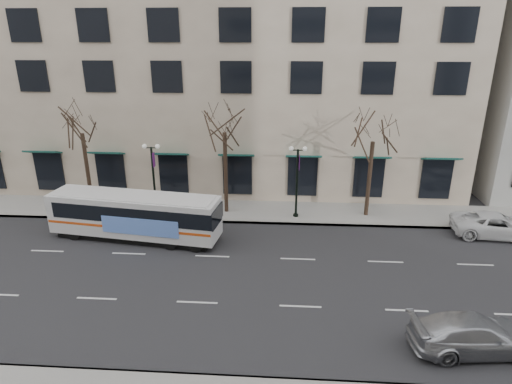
# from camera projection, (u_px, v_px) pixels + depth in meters

# --- Properties ---
(ground) EXTENTS (160.00, 160.00, 0.00)m
(ground) POSITION_uv_depth(u_px,v_px,m) (205.00, 277.00, 22.89)
(ground) COLOR black
(ground) RESTS_ON ground
(sidewalk_far) EXTENTS (80.00, 4.00, 0.15)m
(sidewalk_far) POSITION_uv_depth(u_px,v_px,m) (295.00, 213.00, 30.98)
(sidewalk_far) COLOR gray
(sidewalk_far) RESTS_ON ground
(building_hotel) EXTENTS (40.00, 20.00, 24.00)m
(building_hotel) POSITION_uv_depth(u_px,v_px,m) (219.00, 37.00, 38.50)
(building_hotel) COLOR tan
(building_hotel) RESTS_ON ground
(tree_far_left) EXTENTS (3.60, 3.60, 8.34)m
(tree_far_left) POSITION_uv_depth(u_px,v_px,m) (80.00, 120.00, 29.41)
(tree_far_left) COLOR black
(tree_far_left) RESTS_ON ground
(tree_far_mid) EXTENTS (3.60, 3.60, 8.55)m
(tree_far_mid) POSITION_uv_depth(u_px,v_px,m) (224.00, 118.00, 28.73)
(tree_far_mid) COLOR black
(tree_far_mid) RESTS_ON ground
(tree_far_right) EXTENTS (3.60, 3.60, 8.06)m
(tree_far_right) POSITION_uv_depth(u_px,v_px,m) (374.00, 128.00, 28.29)
(tree_far_right) COLOR black
(tree_far_right) RESTS_ON ground
(lamp_post_left) EXTENTS (1.22, 0.45, 5.21)m
(lamp_post_left) POSITION_uv_depth(u_px,v_px,m) (154.00, 176.00, 29.85)
(lamp_post_left) COLOR black
(lamp_post_left) RESTS_ON ground
(lamp_post_right) EXTENTS (1.22, 0.45, 5.21)m
(lamp_post_right) POSITION_uv_depth(u_px,v_px,m) (297.00, 179.00, 29.24)
(lamp_post_right) COLOR black
(lamp_post_right) RESTS_ON ground
(city_bus) EXTENTS (11.01, 3.82, 2.93)m
(city_bus) POSITION_uv_depth(u_px,v_px,m) (136.00, 215.00, 26.76)
(city_bus) COLOR silver
(city_bus) RESTS_ON ground
(silver_car) EXTENTS (5.42, 2.69, 1.51)m
(silver_car) POSITION_uv_depth(u_px,v_px,m) (474.00, 334.00, 17.41)
(silver_car) COLOR #AFB1B7
(silver_car) RESTS_ON ground
(white_pickup) EXTENTS (5.66, 3.03, 1.51)m
(white_pickup) POSITION_uv_depth(u_px,v_px,m) (496.00, 225.00, 27.35)
(white_pickup) COLOR silver
(white_pickup) RESTS_ON ground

